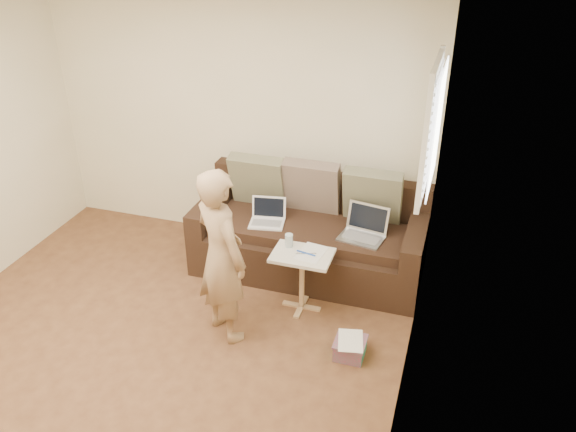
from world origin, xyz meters
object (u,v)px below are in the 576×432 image
(sofa, at_px, (309,232))
(person, at_px, (221,256))
(striped_box, at_px, (350,348))
(laptop_silver, at_px, (361,239))
(laptop_white, at_px, (267,225))
(side_table, at_px, (302,281))
(drinking_glass, at_px, (289,240))

(sofa, bearing_deg, person, -110.29)
(striped_box, bearing_deg, laptop_silver, 97.68)
(laptop_white, xyz_separation_m, person, (-0.03, -0.99, 0.24))
(side_table, xyz_separation_m, striped_box, (0.55, -0.50, -0.21))
(drinking_glass, bearing_deg, laptop_white, 131.43)
(laptop_white, bearing_deg, striped_box, -52.65)
(laptop_white, xyz_separation_m, side_table, (0.49, -0.48, -0.23))
(sofa, distance_m, side_table, 0.65)
(laptop_silver, xyz_separation_m, side_table, (-0.42, -0.49, -0.23))
(side_table, distance_m, striped_box, 0.77)
(laptop_silver, bearing_deg, side_table, -120.89)
(side_table, bearing_deg, drinking_glass, 150.20)
(laptop_silver, bearing_deg, sofa, 175.33)
(laptop_silver, bearing_deg, person, -123.54)
(laptop_white, distance_m, drinking_glass, 0.54)
(striped_box, bearing_deg, laptop_white, 137.09)
(drinking_glass, bearing_deg, striped_box, -39.66)
(drinking_glass, height_order, striped_box, drinking_glass)
(laptop_silver, height_order, person, person)
(sofa, height_order, person, person)
(sofa, distance_m, person, 1.26)
(side_table, bearing_deg, laptop_silver, 49.07)
(person, height_order, side_table, person)
(sofa, relative_size, person, 1.44)
(person, bearing_deg, laptop_white, -57.37)
(laptop_white, height_order, striped_box, laptop_white)
(sofa, bearing_deg, laptop_white, -158.95)
(laptop_white, relative_size, person, 0.21)
(laptop_silver, xyz_separation_m, laptop_white, (-0.91, -0.01, 0.00))
(person, relative_size, side_table, 2.67)
(laptop_silver, distance_m, drinking_glass, 0.71)
(laptop_white, distance_m, person, 1.02)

